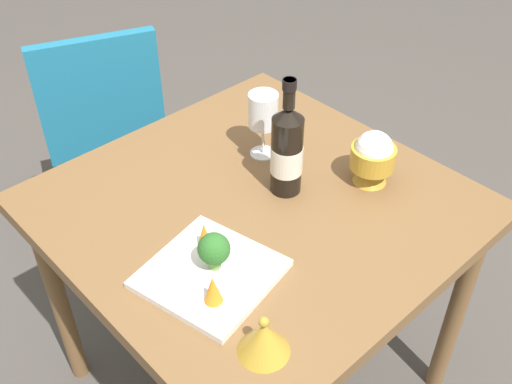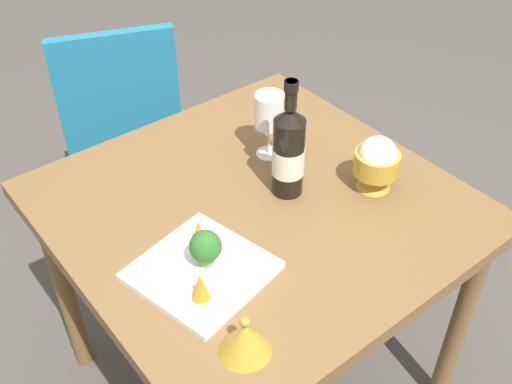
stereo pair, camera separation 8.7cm
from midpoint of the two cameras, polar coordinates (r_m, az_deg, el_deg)
name	(u,v)px [view 1 (the left image)]	position (r m, az deg, el deg)	size (l,w,h in m)	color
ground_plane	(256,376)	(1.99, -1.31, -16.96)	(8.00, 8.00, 0.00)	#4C4742
dining_table	(256,227)	(1.50, -1.67, -3.35)	(0.90, 0.90, 0.72)	brown
chair_near_window	(102,116)	(2.19, -15.42, 6.91)	(0.52, 0.52, 0.85)	teal
wine_bottle	(287,150)	(1.41, 1.15, 3.93)	(0.08, 0.08, 0.30)	black
wine_glass	(263,112)	(1.53, -0.97, 7.50)	(0.08, 0.08, 0.18)	white
rice_bowl	(373,157)	(1.48, 9.28, 3.25)	(0.11, 0.11, 0.14)	gold
rice_bowl_lid	(264,338)	(1.13, -1.57, -13.61)	(0.10, 0.10, 0.09)	gold
serving_plate	(210,274)	(1.27, -6.30, -7.70)	(0.30, 0.30, 0.02)	white
broccoli_floret	(214,250)	(1.24, -6.00, -5.46)	(0.07, 0.07, 0.09)	#729E4C
carrot_garnish_left	(204,235)	(1.30, -6.80, -4.09)	(0.03, 0.03, 0.06)	orange
carrot_garnish_right	(213,289)	(1.19, -6.20, -9.14)	(0.04, 0.04, 0.06)	orange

